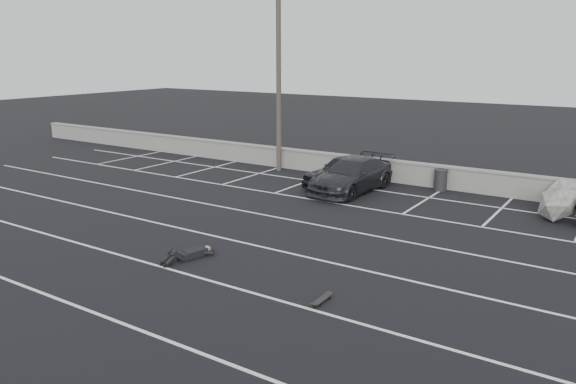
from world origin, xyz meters
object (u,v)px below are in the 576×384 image
Objects in this scene: car_left at (347,171)px; person at (195,249)px; car_right at (352,175)px; trash_bin at (441,180)px; utility_pole at (279,77)px; skateboard at (322,299)px.

person is at bearing -71.59° from car_left.
car_right reaches higher than trash_bin.
car_right is 10.05m from person.
car_right is at bearing -28.21° from car_left.
utility_pole is at bearing -177.75° from trash_bin.
car_right is 4.03m from trash_bin.
utility_pole reaches higher than car_right.
person is at bearing -67.24° from utility_pole.
trash_bin is 12.85m from person.
person is (-0.23, -10.04, -0.51)m from car_right.
car_left is 10.59m from person.
car_left is at bearing 113.98° from skateboard.
car_left is at bearing 103.19° from person.
car_left reaches higher than skateboard.
person is (0.31, -10.58, -0.53)m from car_left.
car_left is 12.39m from skateboard.
skateboard is at bearing -62.92° from car_right.
skateboard is (4.84, -0.67, -0.16)m from person.
car_right is at bearing -144.77° from trash_bin.
utility_pole is at bearing 163.11° from car_right.
person is at bearing 171.49° from skateboard.
skateboard is (4.62, -10.70, -0.66)m from car_right.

